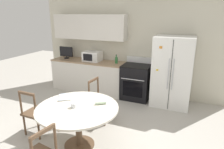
{
  "coord_description": "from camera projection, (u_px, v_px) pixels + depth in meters",
  "views": [
    {
      "loc": [
        1.68,
        -2.62,
        2.21
      ],
      "look_at": [
        0.1,
        1.15,
        0.95
      ],
      "focal_mm": 32.0,
      "sensor_mm": 36.0,
      "label": 1
    }
  ],
  "objects": [
    {
      "name": "refrigerator",
      "position": [
        172.0,
        72.0,
        4.82
      ],
      "size": [
        0.91,
        0.76,
        1.7
      ],
      "color": "white",
      "rests_on": "ground_plane"
    },
    {
      "name": "microwave",
      "position": [
        92.0,
        56.0,
        5.68
      ],
      "size": [
        0.49,
        0.39,
        0.27
      ],
      "color": "white",
      "rests_on": "kitchen_counter"
    },
    {
      "name": "counter_bottle",
      "position": [
        116.0,
        60.0,
        5.42
      ],
      "size": [
        0.08,
        0.08,
        0.24
      ],
      "color": "#2D6B38",
      "rests_on": "kitchen_counter"
    },
    {
      "name": "dining_chair_left",
      "position": [
        36.0,
        113.0,
        3.72
      ],
      "size": [
        0.43,
        0.43,
        0.9
      ],
      "rotation": [
        0.0,
        0.0,
        6.25
      ],
      "color": "brown",
      "rests_on": "ground_plane"
    },
    {
      "name": "dining_chair_far",
      "position": [
        100.0,
        101.0,
        4.2
      ],
      "size": [
        0.46,
        0.46,
        0.9
      ],
      "rotation": [
        0.0,
        0.0,
        4.61
      ],
      "color": "brown",
      "rests_on": "ground_plane"
    },
    {
      "name": "oven_range",
      "position": [
        136.0,
        81.0,
        5.31
      ],
      "size": [
        0.72,
        0.68,
        1.08
      ],
      "color": "black",
      "rests_on": "ground_plane"
    },
    {
      "name": "kitchen_counter",
      "position": [
        89.0,
        75.0,
        5.88
      ],
      "size": [
        2.18,
        0.64,
        0.9
      ],
      "color": "silver",
      "rests_on": "ground_plane"
    },
    {
      "name": "countertop_tv",
      "position": [
        66.0,
        52.0,
        5.99
      ],
      "size": [
        0.43,
        0.16,
        0.35
      ],
      "color": "black",
      "rests_on": "kitchen_counter"
    },
    {
      "name": "mail_stack",
      "position": [
        65.0,
        97.0,
        3.63
      ],
      "size": [
        0.35,
        0.37,
        0.02
      ],
      "color": "white",
      "rests_on": "dining_table"
    },
    {
      "name": "back_wall",
      "position": [
        119.0,
        42.0,
        5.55
      ],
      "size": [
        5.2,
        0.44,
        2.6
      ],
      "color": "beige",
      "rests_on": "ground_plane"
    },
    {
      "name": "candle_glass",
      "position": [
        74.0,
        106.0,
        3.25
      ],
      "size": [
        0.09,
        0.09,
        0.08
      ],
      "color": "silver",
      "rests_on": "dining_table"
    },
    {
      "name": "dining_table",
      "position": [
        78.0,
        113.0,
        3.31
      ],
      "size": [
        1.36,
        1.36,
        0.74
      ],
      "color": "beige",
      "rests_on": "ground_plane"
    },
    {
      "name": "ground_plane",
      "position": [
        82.0,
        142.0,
        3.58
      ],
      "size": [
        14.0,
        14.0,
        0.0
      ],
      "primitive_type": "plane",
      "color": "#B2ADA3"
    },
    {
      "name": "folded_napkin",
      "position": [
        101.0,
        103.0,
        3.36
      ],
      "size": [
        0.18,
        0.15,
        0.05
      ],
      "color": "beige",
      "rests_on": "dining_table"
    }
  ]
}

